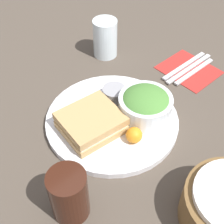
{
  "coord_description": "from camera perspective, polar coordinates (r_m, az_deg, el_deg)",
  "views": [
    {
      "loc": [
        0.35,
        0.38,
        0.57
      ],
      "look_at": [
        0.0,
        0.0,
        0.04
      ],
      "focal_mm": 50.0,
      "sensor_mm": 36.0,
      "label": 1
    }
  ],
  "objects": [
    {
      "name": "ground_plane",
      "position": [
        0.77,
        0.0,
        -1.87
      ],
      "size": [
        4.0,
        4.0,
        0.0
      ],
      "primitive_type": "plane",
      "color": "#4C4238"
    },
    {
      "name": "plate",
      "position": [
        0.76,
        0.0,
        -1.46
      ],
      "size": [
        0.32,
        0.32,
        0.02
      ],
      "primitive_type": "cylinder",
      "color": "silver",
      "rests_on": "ground_plane"
    },
    {
      "name": "sandwich",
      "position": [
        0.72,
        -3.85,
        -1.91
      ],
      "size": [
        0.14,
        0.13,
        0.04
      ],
      "color": "tan",
      "rests_on": "plate"
    },
    {
      "name": "salad_bowl",
      "position": [
        0.74,
        6.11,
        1.37
      ],
      "size": [
        0.13,
        0.13,
        0.07
      ],
      "color": "white",
      "rests_on": "plate"
    },
    {
      "name": "dressing_cup",
      "position": [
        0.79,
        0.39,
        3.32
      ],
      "size": [
        0.06,
        0.06,
        0.03
      ],
      "primitive_type": "cylinder",
      "color": "#99999E",
      "rests_on": "plate"
    },
    {
      "name": "orange_wedge",
      "position": [
        0.7,
        4.07,
        -4.24
      ],
      "size": [
        0.04,
        0.04,
        0.04
      ],
      "primitive_type": "sphere",
      "color": "orange",
      "rests_on": "plate"
    },
    {
      "name": "drink_glass",
      "position": [
        0.59,
        -7.86,
        -14.76
      ],
      "size": [
        0.07,
        0.07,
        0.11
      ],
      "primitive_type": "cylinder",
      "color": "#38190F",
      "rests_on": "ground_plane"
    },
    {
      "name": "napkin",
      "position": [
        0.94,
        13.88,
        7.51
      ],
      "size": [
        0.13,
        0.15,
        0.0
      ],
      "primitive_type": "cube",
      "color": "#B22823",
      "rests_on": "ground_plane"
    },
    {
      "name": "fork",
      "position": [
        0.95,
        13.08,
        8.25
      ],
      "size": [
        0.18,
        0.01,
        0.01
      ],
      "primitive_type": "cube",
      "rotation": [
        0.0,
        0.0,
        3.14
      ],
      "color": "silver",
      "rests_on": "napkin"
    },
    {
      "name": "knife",
      "position": [
        0.94,
        13.93,
        7.73
      ],
      "size": [
        0.19,
        0.01,
        0.01
      ],
      "primitive_type": "cube",
      "rotation": [
        0.0,
        0.0,
        3.14
      ],
      "color": "silver",
      "rests_on": "napkin"
    },
    {
      "name": "spoon",
      "position": [
        0.93,
        14.8,
        7.19
      ],
      "size": [
        0.16,
        0.01,
        0.01
      ],
      "primitive_type": "cube",
      "rotation": [
        0.0,
        0.0,
        3.14
      ],
      "color": "silver",
      "rests_on": "napkin"
    },
    {
      "name": "water_glass",
      "position": [
        0.95,
        -1.26,
        13.35
      ],
      "size": [
        0.07,
        0.07,
        0.11
      ],
      "primitive_type": "cylinder",
      "color": "silver",
      "rests_on": "ground_plane"
    }
  ]
}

